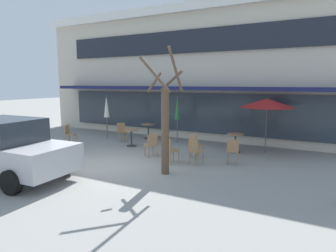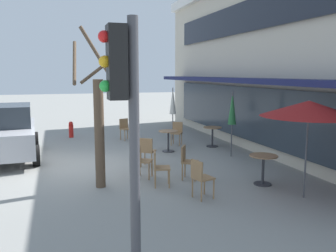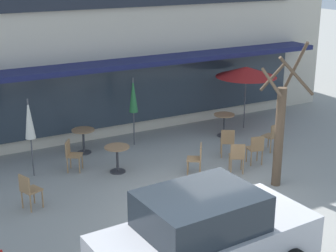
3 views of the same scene
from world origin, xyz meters
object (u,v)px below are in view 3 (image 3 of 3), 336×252
(cafe_table_streetside, at_px, (224,121))
(cafe_chair_0, at_px, (237,155))
(cafe_chair_1, at_px, (272,135))
(cafe_chair_3, at_px, (29,189))
(patio_umbrella_corner_open, at_px, (133,96))
(patio_umbrella_green_folded, at_px, (29,120))
(street_tree, at_px, (280,127))
(cafe_chair_2, at_px, (256,148))
(cafe_table_by_tree, at_px, (83,137))
(cafe_table_near_wall, at_px, (117,155))
(patio_umbrella_cream_folded, at_px, (246,72))
(cafe_chair_6, at_px, (72,153))
(cafe_chair_4, at_px, (227,141))
(parked_sedan, at_px, (205,236))
(cafe_chair_5, at_px, (197,157))

(cafe_table_streetside, height_order, cafe_chair_0, cafe_chair_0)
(cafe_chair_1, relative_size, cafe_chair_3, 1.00)
(patio_umbrella_corner_open, bearing_deg, cafe_chair_0, -66.44)
(cafe_table_streetside, height_order, patio_umbrella_green_folded, patio_umbrella_green_folded)
(cafe_chair_3, xyz_separation_m, street_tree, (6.07, -1.79, 1.08))
(cafe_chair_2, xyz_separation_m, cafe_chair_3, (-6.46, 0.38, 0.00))
(cafe_table_by_tree, bearing_deg, cafe_table_near_wall, -80.60)
(cafe_chair_1, bearing_deg, street_tree, -126.75)
(patio_umbrella_cream_folded, relative_size, cafe_chair_3, 2.47)
(cafe_table_near_wall, xyz_separation_m, patio_umbrella_corner_open, (1.37, 1.80, 1.11))
(cafe_chair_3, height_order, cafe_chair_6, same)
(cafe_table_by_tree, height_order, cafe_chair_0, cafe_chair_0)
(patio_umbrella_corner_open, xyz_separation_m, cafe_chair_1, (3.49, -2.59, -1.10))
(cafe_chair_2, bearing_deg, cafe_chair_0, -163.98)
(patio_umbrella_cream_folded, xyz_separation_m, cafe_chair_2, (-1.77, -2.90, -1.50))
(cafe_chair_3, bearing_deg, cafe_chair_4, 4.72)
(patio_umbrella_cream_folded, relative_size, cafe_chair_2, 2.47)
(cafe_chair_3, relative_size, cafe_chair_4, 1.00)
(parked_sedan, bearing_deg, cafe_table_near_wall, 83.62)
(patio_umbrella_cream_folded, relative_size, parked_sedan, 0.51)
(cafe_chair_1, xyz_separation_m, cafe_chair_5, (-3.02, -0.45, 0.00))
(cafe_chair_0, bearing_deg, parked_sedan, -133.01)
(cafe_table_near_wall, xyz_separation_m, cafe_chair_0, (2.88, -1.67, 0.01))
(patio_umbrella_green_folded, height_order, patio_umbrella_cream_folded, same)
(cafe_table_near_wall, xyz_separation_m, cafe_table_streetside, (4.38, 1.11, 0.00))
(patio_umbrella_cream_folded, bearing_deg, patio_umbrella_green_folded, -175.54)
(patio_umbrella_green_folded, bearing_deg, patio_umbrella_corner_open, 14.75)
(patio_umbrella_corner_open, height_order, parked_sedan, patio_umbrella_corner_open)
(parked_sedan, bearing_deg, cafe_chair_1, 40.19)
(cafe_chair_3, height_order, cafe_chair_5, same)
(cafe_chair_5, bearing_deg, cafe_chair_0, -22.11)
(cafe_table_by_tree, distance_m, patio_umbrella_green_folded, 2.36)
(cafe_table_streetside, bearing_deg, patio_umbrella_cream_folded, 18.05)
(cafe_table_by_tree, bearing_deg, cafe_chair_0, -47.98)
(street_tree, bearing_deg, patio_umbrella_green_folded, 145.86)
(patio_umbrella_cream_folded, bearing_deg, cafe_chair_4, -136.77)
(parked_sedan, bearing_deg, patio_umbrella_cream_folded, 48.43)
(patio_umbrella_corner_open, distance_m, parked_sedan, 7.51)
(cafe_table_streetside, bearing_deg, cafe_chair_3, -163.17)
(cafe_chair_6, relative_size, parked_sedan, 0.21)
(cafe_chair_0, xyz_separation_m, cafe_chair_2, (0.84, 0.24, 0.00))
(cafe_table_by_tree, distance_m, patio_umbrella_corner_open, 2.01)
(cafe_table_near_wall, height_order, patio_umbrella_corner_open, patio_umbrella_corner_open)
(parked_sedan, xyz_separation_m, street_tree, (3.94, 2.57, 0.73))
(cafe_chair_1, distance_m, cafe_chair_5, 3.05)
(cafe_table_by_tree, height_order, cafe_chair_2, cafe_chair_2)
(cafe_table_streetside, relative_size, cafe_chair_5, 0.85)
(cafe_chair_0, relative_size, cafe_chair_3, 1.00)
(cafe_table_streetside, xyz_separation_m, cafe_chair_2, (-0.66, -2.54, 0.01))
(patio_umbrella_cream_folded, height_order, cafe_chair_2, patio_umbrella_cream_folded)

